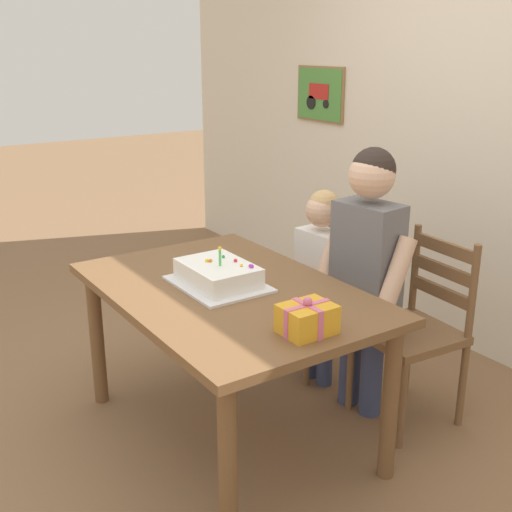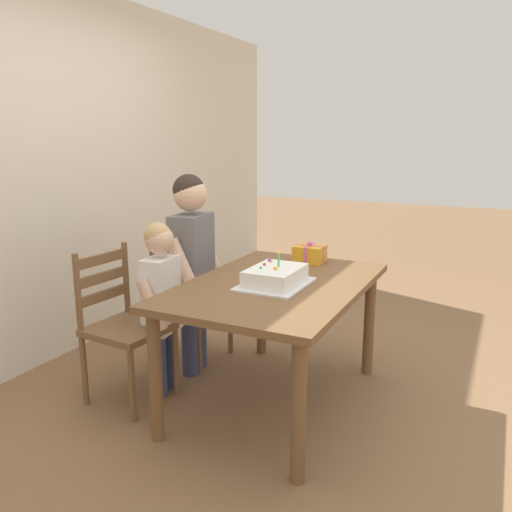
% 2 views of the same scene
% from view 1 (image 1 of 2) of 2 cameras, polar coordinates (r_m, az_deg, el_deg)
% --- Properties ---
extents(ground_plane, '(20.00, 20.00, 0.00)m').
position_cam_1_polar(ground_plane, '(3.19, -2.31, -15.47)').
color(ground_plane, '#846042').
extents(back_wall, '(6.40, 0.11, 2.60)m').
position_cam_1_polar(back_wall, '(3.87, 20.04, 10.25)').
color(back_wall, silver).
rests_on(back_wall, ground).
extents(dining_table, '(1.43, 0.95, 0.75)m').
position_cam_1_polar(dining_table, '(2.88, -2.48, -4.64)').
color(dining_table, brown).
rests_on(dining_table, ground).
extents(birthday_cake, '(0.44, 0.34, 0.19)m').
position_cam_1_polar(birthday_cake, '(2.86, -3.37, -1.70)').
color(birthday_cake, silver).
rests_on(birthday_cake, dining_table).
extents(gift_box_red_large, '(0.16, 0.20, 0.15)m').
position_cam_1_polar(gift_box_red_large, '(2.40, 4.55, -5.57)').
color(gift_box_red_large, gold).
rests_on(gift_box_red_large, dining_table).
extents(chair_left, '(0.45, 0.45, 0.92)m').
position_cam_1_polar(chair_left, '(3.66, 6.01, -2.65)').
color(chair_left, brown).
rests_on(chair_left, ground).
extents(chair_right, '(0.45, 0.45, 0.92)m').
position_cam_1_polar(chair_right, '(3.20, 13.97, -6.27)').
color(chair_right, brown).
rests_on(chair_right, ground).
extents(child_older, '(0.50, 0.30, 1.33)m').
position_cam_1_polar(child_older, '(3.09, 9.80, -0.12)').
color(child_older, '#38426B').
rests_on(child_older, ground).
extents(child_younger, '(0.40, 0.23, 1.07)m').
position_cam_1_polar(child_younger, '(3.38, 5.71, -1.17)').
color(child_younger, '#38426B').
rests_on(child_younger, ground).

